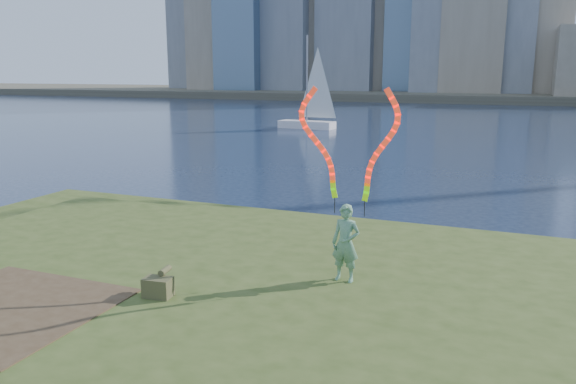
% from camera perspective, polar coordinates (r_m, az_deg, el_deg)
% --- Properties ---
extents(ground, '(320.00, 320.00, 0.00)m').
position_cam_1_polar(ground, '(11.74, -6.92, -11.01)').
color(ground, '#17233B').
rests_on(ground, ground).
extents(grassy_knoll, '(20.00, 18.00, 0.80)m').
position_cam_1_polar(grassy_knoll, '(9.84, -13.61, -13.87)').
color(grassy_knoll, '#3B4C1B').
rests_on(grassy_knoll, ground).
extents(dirt_patch, '(3.20, 3.00, 0.02)m').
position_cam_1_polar(dirt_patch, '(10.45, -26.77, -10.49)').
color(dirt_patch, '#47331E').
rests_on(dirt_patch, grassy_knoll).
extents(far_shore, '(320.00, 40.00, 1.20)m').
position_cam_1_polar(far_shore, '(104.62, 19.36, 9.29)').
color(far_shore, '#4D4838').
rests_on(far_shore, ground).
extents(woman_with_ribbons, '(1.97, 0.39, 3.85)m').
position_cam_1_polar(woman_with_ribbons, '(10.19, 6.08, -1.21)').
color(woman_with_ribbons, '#146526').
rests_on(woman_with_ribbons, grassy_knoll).
extents(canvas_bag, '(0.51, 0.58, 0.45)m').
position_cam_1_polar(canvas_bag, '(10.03, -13.02, -9.29)').
color(canvas_bag, '#463F24').
rests_on(canvas_bag, grassy_knoll).
extents(sailboat, '(4.98, 1.89, 7.49)m').
position_cam_1_polar(sailboat, '(46.35, 2.20, 8.05)').
color(sailboat, white).
rests_on(sailboat, ground).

